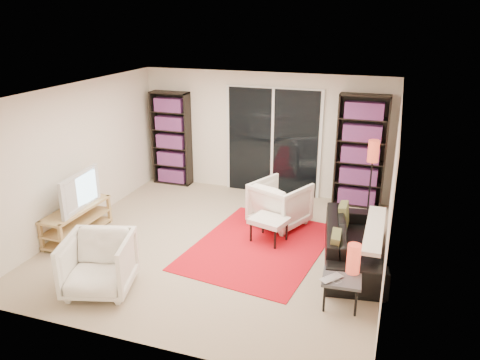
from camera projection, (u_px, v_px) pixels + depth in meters
name	position (u px, v px, depth m)	size (l,w,h in m)	color
floor	(219.00, 244.00, 7.41)	(5.00, 5.00, 0.00)	tan
wall_back	(264.00, 134.00, 9.23)	(5.00, 0.02, 2.40)	white
wall_front	(129.00, 246.00, 4.78)	(5.00, 0.02, 2.40)	white
wall_left	(78.00, 157.00, 7.76)	(0.02, 5.00, 2.40)	white
wall_right	(392.00, 191.00, 6.25)	(0.02, 5.00, 2.40)	white
ceiling	(216.00, 92.00, 6.60)	(5.00, 5.00, 0.02)	white
sliding_door	(273.00, 142.00, 9.19)	(1.92, 0.08, 2.16)	white
bookshelf_left	(171.00, 139.00, 9.75)	(0.80, 0.30, 1.95)	black
bookshelf_right	(361.00, 152.00, 8.56)	(0.90, 0.30, 2.10)	black
tv_stand	(77.00, 221.00, 7.58)	(0.43, 1.33, 0.50)	tan
tv	(74.00, 190.00, 7.39)	(1.04, 0.14, 0.60)	black
rug	(259.00, 246.00, 7.31)	(1.87, 2.53, 0.01)	red
sofa	(354.00, 243.00, 6.79)	(2.05, 0.80, 0.60)	black
armchair_back	(280.00, 204.00, 7.96)	(0.83, 0.85, 0.78)	white
armchair_front	(99.00, 264.00, 6.04)	(0.83, 0.85, 0.77)	white
ottoman	(269.00, 221.00, 7.38)	(0.66, 0.59, 0.40)	white
side_table	(342.00, 280.00, 5.74)	(0.50, 0.50, 0.40)	#45454A
laptop	(334.00, 280.00, 5.64)	(0.31, 0.20, 0.02)	silver
table_lamp	(354.00, 259.00, 5.77)	(0.17, 0.17, 0.38)	red
floor_lamp	(373.00, 159.00, 8.04)	(0.21, 0.21, 1.41)	black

